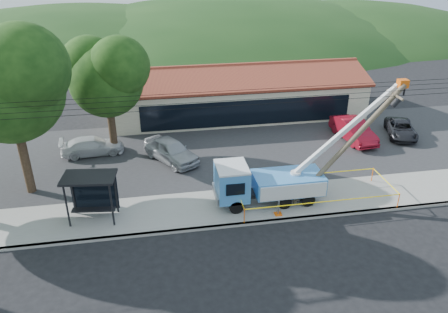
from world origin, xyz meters
The scene contains 18 objects.
ground centered at (0.00, 0.00, 0.00)m, with size 120.00×120.00×0.00m, color black.
curb centered at (0.00, 2.10, 0.07)m, with size 60.00×0.25×0.15m, color gray.
sidewalk centered at (0.00, 4.00, 0.07)m, with size 60.00×4.00×0.15m, color gray.
parking_lot centered at (0.00, 12.00, 0.05)m, with size 60.00×12.00×0.10m, color #28282B.
strip_mall centered at (4.00, 19.98, 1.88)m, with size 22.50×8.53×4.67m.
tree_west_near centered at (-12.00, 8.00, 7.52)m, with size 7.56×6.72×10.80m.
tree_lot centered at (-7.00, 13.00, 6.21)m, with size 6.30×5.60×8.94m.
hill_west centered at (-15.00, 55.00, 0.00)m, with size 78.40×56.00×28.00m, color #183914.
hill_center centered at (10.00, 55.00, 0.00)m, with size 89.60×64.00×32.00m, color #183914.
hill_east centered at (30.00, 55.00, 0.00)m, with size 72.80×52.00×26.00m, color #183914.
utility_truck centered at (2.53, 4.17, 1.55)m, with size 11.13×3.53×7.37m.
leaning_pole centered at (7.48, 3.77, 4.08)m, with size 6.26×1.72×7.32m.
bus_shelter centered at (-7.69, 4.19, 2.21)m, with size 3.09×2.12×2.79m.
caution_tape centered at (5.40, 3.74, 0.86)m, with size 9.49×3.35×0.97m.
car_silver centered at (-2.86, 10.78, 0.00)m, with size 1.96×4.86×1.66m, color #A3A5AA.
car_red centered at (11.81, 12.04, 0.00)m, with size 1.76×5.06×1.67m, color maroon.
car_white centered at (-8.60, 12.92, 0.00)m, with size 1.86×4.58×1.33m, color silver.
car_dark centered at (16.00, 12.05, 0.00)m, with size 2.04×4.43×1.23m, color black.
Camera 1 is at (-3.99, -17.91, 14.61)m, focal length 35.00 mm.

